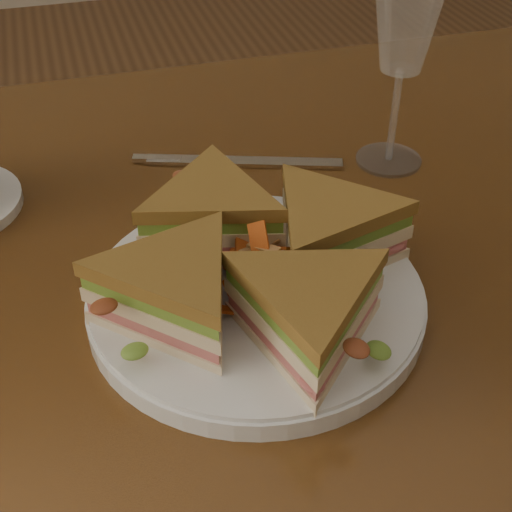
{
  "coord_description": "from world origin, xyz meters",
  "views": [
    {
      "loc": [
        -0.07,
        -0.47,
        1.13
      ],
      "look_at": [
        0.05,
        -0.07,
        0.8
      ],
      "focal_mm": 50.0,
      "sensor_mm": 36.0,
      "label": 1
    }
  ],
  "objects_px": {
    "table": "(181,345)",
    "sandwich_wedges": "(256,261)",
    "wine_glass": "(407,20)",
    "knife": "(230,162)",
    "plate": "(256,298)",
    "spoon": "(204,231)"
  },
  "relations": [
    {
      "from": "knife",
      "to": "wine_glass",
      "type": "height_order",
      "value": "wine_glass"
    },
    {
      "from": "sandwich_wedges",
      "to": "wine_glass",
      "type": "bearing_deg",
      "value": 42.1
    },
    {
      "from": "table",
      "to": "sandwich_wedges",
      "type": "distance_m",
      "value": 0.17
    },
    {
      "from": "plate",
      "to": "spoon",
      "type": "xyz_separation_m",
      "value": [
        -0.02,
        0.1,
        -0.0
      ]
    },
    {
      "from": "wine_glass",
      "to": "sandwich_wedges",
      "type": "bearing_deg",
      "value": -137.9
    },
    {
      "from": "plate",
      "to": "spoon",
      "type": "relative_size",
      "value": 1.42
    },
    {
      "from": "plate",
      "to": "knife",
      "type": "height_order",
      "value": "plate"
    },
    {
      "from": "knife",
      "to": "wine_glass",
      "type": "relative_size",
      "value": 1.01
    },
    {
      "from": "sandwich_wedges",
      "to": "knife",
      "type": "xyz_separation_m",
      "value": [
        0.04,
        0.22,
        -0.04
      ]
    },
    {
      "from": "wine_glass",
      "to": "knife",
      "type": "bearing_deg",
      "value": 165.47
    },
    {
      "from": "plate",
      "to": "sandwich_wedges",
      "type": "height_order",
      "value": "sandwich_wedges"
    },
    {
      "from": "plate",
      "to": "table",
      "type": "bearing_deg",
      "value": 125.42
    },
    {
      "from": "knife",
      "to": "plate",
      "type": "bearing_deg",
      "value": -80.44
    },
    {
      "from": "sandwich_wedges",
      "to": "wine_glass",
      "type": "distance_m",
      "value": 0.28
    },
    {
      "from": "table",
      "to": "wine_glass",
      "type": "height_order",
      "value": "wine_glass"
    },
    {
      "from": "spoon",
      "to": "wine_glass",
      "type": "height_order",
      "value": "wine_glass"
    },
    {
      "from": "table",
      "to": "wine_glass",
      "type": "xyz_separation_m",
      "value": [
        0.25,
        0.1,
        0.25
      ]
    },
    {
      "from": "sandwich_wedges",
      "to": "spoon",
      "type": "xyz_separation_m",
      "value": [
        -0.02,
        0.1,
        -0.04
      ]
    },
    {
      "from": "knife",
      "to": "wine_glass",
      "type": "bearing_deg",
      "value": 4.4
    },
    {
      "from": "table",
      "to": "wine_glass",
      "type": "relative_size",
      "value": 5.85
    },
    {
      "from": "sandwich_wedges",
      "to": "knife",
      "type": "bearing_deg",
      "value": 80.63
    },
    {
      "from": "table",
      "to": "spoon",
      "type": "xyz_separation_m",
      "value": [
        0.03,
        0.03,
        0.1
      ]
    }
  ]
}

